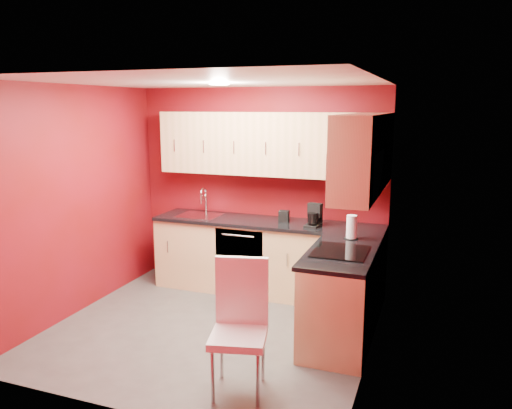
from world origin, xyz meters
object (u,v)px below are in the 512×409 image
Objects in this scene: microwave at (356,174)px; paper_towel at (352,227)px; sink at (200,213)px; napkin_holder at (284,216)px; coffee_maker at (313,215)px; dining_chair at (238,329)px.

paper_towel is (-0.10, 0.52, -0.62)m from microwave.
napkin_holder is at bearing 1.70° from sink.
sink is 1.97× the size of coffee_maker.
coffee_maker is at bearing -19.62° from napkin_holder.
sink reaches higher than napkin_holder.
microwave is at bearing -46.24° from napkin_holder.
microwave is at bearing -46.80° from coffee_maker.
dining_chair is (1.40, -2.15, -0.41)m from sink.
microwave reaches higher than paper_towel.
paper_towel is (1.99, -0.49, 0.09)m from sink.
microwave reaches higher than dining_chair.
microwave is 1.46× the size of sink.
napkin_holder is 2.25m from dining_chair.
microwave is 1.24m from coffee_maker.
coffee_maker reaches higher than dining_chair.
coffee_maker reaches higher than napkin_holder.
sink is at bearing -174.75° from coffee_maker.
coffee_maker is 0.63m from paper_towel.
microwave reaches higher than napkin_holder.
dining_chair is at bearing -121.07° from microwave.
sink is 2.06m from paper_towel.
napkin_holder is at bearing 169.71° from coffee_maker.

